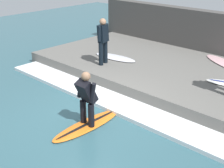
# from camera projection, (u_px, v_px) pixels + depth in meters

# --- Properties ---
(ground_plane) EXTENTS (28.00, 28.00, 0.00)m
(ground_plane) POSITION_uv_depth(u_px,v_px,m) (88.00, 120.00, 7.77)
(ground_plane) COLOR #335B66
(concrete_ledge) EXTENTS (4.40, 9.48, 0.41)m
(concrete_ledge) POSITION_uv_depth(u_px,v_px,m) (172.00, 73.00, 10.18)
(concrete_ledge) COLOR #66635E
(concrete_ledge) RESTS_ON ground_plane
(back_wall) EXTENTS (0.50, 9.95, 1.89)m
(back_wall) POSITION_uv_depth(u_px,v_px,m) (210.00, 37.00, 11.53)
(back_wall) COLOR #474442
(back_wall) RESTS_ON ground_plane
(wave_foam_crest) EXTENTS (0.90, 9.00, 0.11)m
(wave_foam_crest) POSITION_uv_depth(u_px,v_px,m) (117.00, 104.00, 8.46)
(wave_foam_crest) COLOR white
(wave_foam_crest) RESTS_ON ground_plane
(surfboard_riding) EXTENTS (2.06, 0.53, 0.07)m
(surfboard_riding) POSITION_uv_depth(u_px,v_px,m) (88.00, 125.00, 7.47)
(surfboard_riding) COLOR orange
(surfboard_riding) RESTS_ON ground_plane
(surfer_riding) EXTENTS (0.44, 0.62, 1.33)m
(surfer_riding) POSITION_uv_depth(u_px,v_px,m) (87.00, 96.00, 7.17)
(surfer_riding) COLOR black
(surfer_riding) RESTS_ON surfboard_riding
(surfer_waiting_far) EXTENTS (0.51, 0.32, 1.52)m
(surfer_waiting_far) POSITION_uv_depth(u_px,v_px,m) (103.00, 39.00, 10.08)
(surfer_waiting_far) COLOR black
(surfer_waiting_far) RESTS_ON concrete_ledge
(surfboard_waiting_far) EXTENTS (0.73, 1.70, 0.06)m
(surfboard_waiting_far) POSITION_uv_depth(u_px,v_px,m) (115.00, 57.00, 10.95)
(surfboard_waiting_far) COLOR silver
(surfboard_waiting_far) RESTS_ON concrete_ledge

